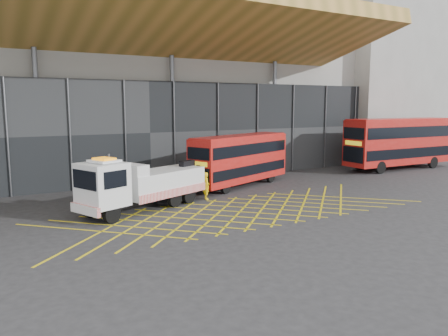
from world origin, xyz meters
TOP-DOWN VIEW (x-y plane):
  - ground_plane at (0.00, 0.00)m, footprint 120.00×120.00m
  - road_markings at (3.20, 0.00)m, footprint 23.16×7.16m
  - construction_building at (1.92, 18.40)m, footprint 55.00×23.97m
  - east_building at (32.00, 16.00)m, footprint 15.00×12.00m
  - recovery_truck at (-1.64, 3.20)m, footprint 9.54×5.25m
  - bus_towed at (7.55, 6.93)m, footprint 9.68×5.56m
  - bus_second at (25.49, 6.89)m, footprint 12.03×3.10m
  - worker at (3.09, 3.99)m, footprint 0.56×0.73m

SIDE VIEW (x-z plane):
  - ground_plane at x=0.00m, z-range 0.00..0.00m
  - road_markings at x=3.20m, z-range 0.00..0.01m
  - worker at x=3.09m, z-range 0.00..1.80m
  - recovery_truck at x=-1.64m, z-range -0.13..3.28m
  - bus_towed at x=7.55m, z-range 0.22..4.11m
  - bus_second at x=25.49m, z-range 0.27..5.13m
  - construction_building at x=1.92m, z-range -0.02..17.98m
  - east_building at x=32.00m, z-range 0.00..20.00m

